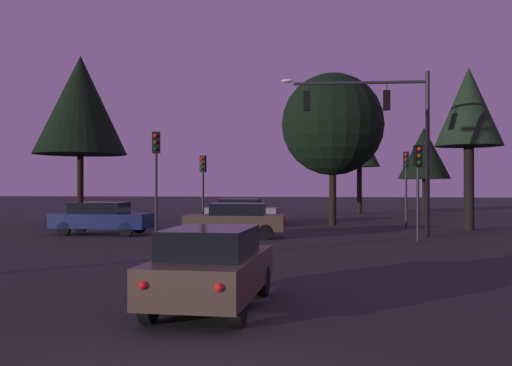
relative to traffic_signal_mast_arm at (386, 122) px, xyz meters
name	(u,v)px	position (x,y,z in m)	size (l,w,h in m)	color
ground_plane	(303,228)	(-4.00, 4.55, -5.17)	(168.00, 168.00, 0.00)	#262326
traffic_signal_mast_arm	(386,122)	(0.00, 0.00, 0.00)	(6.68, 0.57, 7.45)	#232326
traffic_light_corner_left	(156,164)	(-9.74, -3.19, -1.95)	(0.32, 0.36, 4.56)	#232326
traffic_light_corner_right	(418,173)	(1.11, -2.07, -2.34)	(0.36, 0.38, 3.98)	#232326
traffic_light_median	(203,177)	(-9.26, 3.20, -2.39)	(0.33, 0.37, 3.91)	#232326
traffic_light_far_side	(406,174)	(1.56, 5.66, -2.21)	(0.35, 0.38, 4.17)	#232326
car_nearside_lane	(212,267)	(-4.54, -15.69, -4.38)	(1.84, 4.02, 1.52)	#473828
car_crossing_left	(236,219)	(-6.67, -1.38, -4.37)	(4.54, 2.08, 1.52)	#473828
car_crossing_right	(102,218)	(-13.17, -0.84, -4.37)	(4.69, 1.92, 1.52)	#0F1947
car_far_lane	(242,211)	(-7.79, 6.86, -4.37)	(4.45, 2.04, 1.52)	gray
tree_behind_sign	(333,125)	(-2.44, 6.98, 0.69)	(5.95, 5.95, 8.84)	black
tree_left_far	(359,147)	(-0.36, 20.53, 0.28)	(3.38, 3.38, 7.18)	black
tree_center_horizon	(424,153)	(4.72, 20.29, -0.29)	(4.13, 4.13, 6.95)	black
tree_right_cluster	(469,108)	(4.51, 4.11, 1.10)	(3.38, 3.38, 8.40)	black
tree_lot_edge	(80,105)	(-17.05, 5.05, 1.83)	(5.35, 5.35, 9.92)	black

